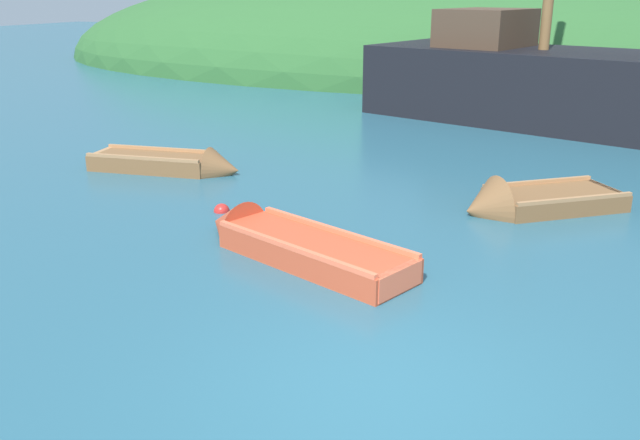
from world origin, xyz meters
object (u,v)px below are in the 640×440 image
at_px(rowboat_near_dock, 528,205).
at_px(buoy_red, 222,211).
at_px(rowboat_outer_left, 287,246).
at_px(sailing_ship, 608,101).
at_px(rowboat_outer_right, 174,166).

relative_size(rowboat_near_dock, buoy_red, 10.50).
relative_size(rowboat_outer_left, rowboat_near_dock, 1.32).
bearing_deg(buoy_red, rowboat_outer_left, -33.86).
relative_size(sailing_ship, rowboat_outer_left, 4.27).
distance_m(sailing_ship, buoy_red, 12.29).
height_order(sailing_ship, rowboat_outer_left, sailing_ship).
bearing_deg(rowboat_outer_right, sailing_ship, 36.79).
distance_m(rowboat_outer_left, buoy_red, 2.43).
xyz_separation_m(rowboat_outer_left, rowboat_outer_right, (-4.49, 3.34, -0.01)).
relative_size(sailing_ship, buoy_red, 59.07).
height_order(rowboat_outer_left, buoy_red, rowboat_outer_left).
height_order(sailing_ship, rowboat_near_dock, sailing_ship).
height_order(rowboat_outer_left, rowboat_outer_right, rowboat_outer_left).
xyz_separation_m(sailing_ship, buoy_red, (-5.79, -10.80, -0.82)).
bearing_deg(rowboat_near_dock, buoy_red, -15.43).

